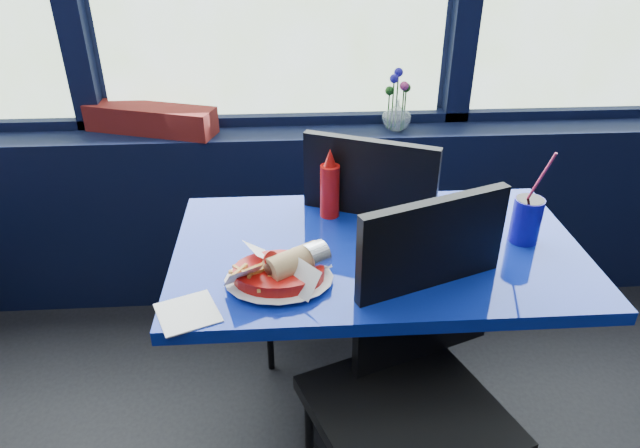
{
  "coord_description": "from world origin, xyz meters",
  "views": [
    {
      "loc": [
        0.04,
        0.58,
        1.65
      ],
      "look_at": [
        0.13,
        1.98,
        0.84
      ],
      "focal_mm": 32.0,
      "sensor_mm": 36.0,
      "label": 1
    }
  ],
  "objects": [
    {
      "name": "napkin",
      "position": [
        -0.22,
        1.72,
        0.75
      ],
      "size": [
        0.19,
        0.19,
        0.0
      ],
      "primitive_type": "cube",
      "rotation": [
        0.0,
        0.0,
        0.4
      ],
      "color": "white",
      "rests_on": "near_table"
    },
    {
      "name": "planter_box",
      "position": [
        -0.52,
        2.88,
        0.85
      ],
      "size": [
        0.56,
        0.3,
        0.11
      ],
      "primitive_type": "cube",
      "rotation": [
        0.0,
        0.0,
        -0.32
      ],
      "color": "maroon",
      "rests_on": "window_sill"
    },
    {
      "name": "chair_near_front",
      "position": [
        0.36,
        1.68,
        0.58
      ],
      "size": [
        0.58,
        0.59,
        1.0
      ],
      "rotation": [
        0.0,
        0.0,
        0.36
      ],
      "color": "black",
      "rests_on": "ground"
    },
    {
      "name": "flower_vase",
      "position": [
        0.5,
        2.84,
        0.88
      ],
      "size": [
        0.16,
        0.16,
        0.25
      ],
      "rotation": [
        0.0,
        0.0,
        -0.38
      ],
      "color": "silver",
      "rests_on": "window_sill"
    },
    {
      "name": "ketchup_bottle",
      "position": [
        0.17,
        2.2,
        0.85
      ],
      "size": [
        0.06,
        0.06,
        0.23
      ],
      "color": "#AE0F0B",
      "rests_on": "near_table"
    },
    {
      "name": "window_sill",
      "position": [
        0.0,
        2.87,
        0.4
      ],
      "size": [
        5.0,
        0.26,
        0.8
      ],
      "primitive_type": "cube",
      "color": "black",
      "rests_on": "ground"
    },
    {
      "name": "soda_cup",
      "position": [
        0.74,
        2.01,
        0.82
      ],
      "size": [
        0.09,
        0.09,
        0.29
      ],
      "rotation": [
        0.0,
        0.0,
        0.43
      ],
      "color": "#120D94",
      "rests_on": "near_table"
    },
    {
      "name": "food_basket",
      "position": [
        0.01,
        1.84,
        0.78
      ],
      "size": [
        0.28,
        0.27,
        0.09
      ],
      "rotation": [
        0.0,
        0.0,
        0.13
      ],
      "color": "#AE0F0B",
      "rests_on": "near_table"
    },
    {
      "name": "chair_near_back",
      "position": [
        0.24,
        2.32,
        0.58
      ],
      "size": [
        0.6,
        0.6,
        1.01
      ],
      "rotation": [
        0.0,
        0.0,
        2.72
      ],
      "color": "black",
      "rests_on": "ground"
    },
    {
      "name": "near_table",
      "position": [
        0.3,
        2.0,
        0.57
      ],
      "size": [
        1.2,
        0.7,
        0.75
      ],
      "color": "black",
      "rests_on": "ground"
    }
  ]
}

